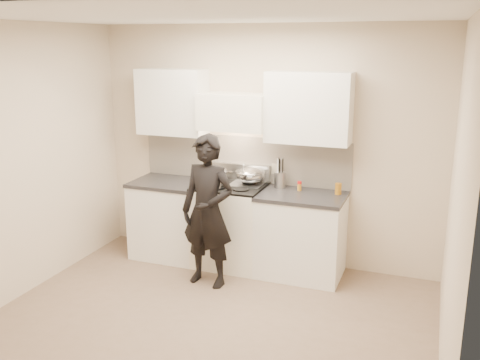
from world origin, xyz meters
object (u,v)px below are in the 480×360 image
stove (230,225)px  utensil_crock (280,179)px  counter_right (301,235)px  wok (250,175)px  person (208,211)px

stove → utensil_crock: (0.52, 0.18, 0.55)m
counter_right → utensil_crock: size_ratio=2.76×
counter_right → utensil_crock: utensil_crock is taller
stove → wok: 0.62m
person → counter_right: bearing=39.5°
wok → person: size_ratio=0.25×
stove → person: size_ratio=0.60×
stove → utensil_crock: size_ratio=2.88×
counter_right → stove: bearing=-180.0°
stove → wok: (0.20, 0.11, 0.57)m
stove → utensil_crock: utensil_crock is taller
utensil_crock → counter_right: bearing=-30.1°
stove → counter_right: 0.83m
utensil_crock → person: 0.95m
stove → counter_right: size_ratio=1.04×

